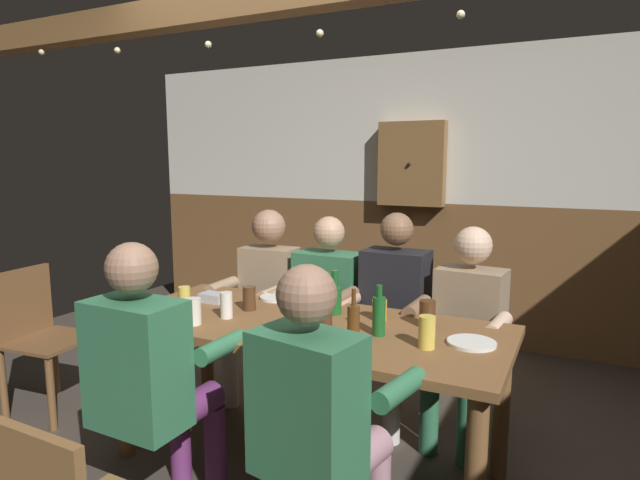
% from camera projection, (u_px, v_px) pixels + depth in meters
% --- Properties ---
extents(back_wall_upper, '(5.69, 0.12, 1.25)m').
position_uv_depth(back_wall_upper, '(433.00, 129.00, 4.47)').
color(back_wall_upper, silver).
extents(back_wall_wainscot, '(5.69, 0.12, 1.17)m').
position_uv_depth(back_wall_wainscot, '(428.00, 270.00, 4.65)').
color(back_wall_wainscot, brown).
rests_on(back_wall_wainscot, ground_plane).
extents(dining_table, '(1.94, 0.84, 0.75)m').
position_uv_depth(dining_table, '(306.00, 342.00, 2.62)').
color(dining_table, brown).
rests_on(dining_table, ground_plane).
extents(person_0, '(0.52, 0.51, 1.22)m').
position_uv_depth(person_0, '(264.00, 294.00, 3.47)').
color(person_0, '#997F60').
rests_on(person_0, ground_plane).
extents(person_1, '(0.56, 0.53, 1.19)m').
position_uv_depth(person_1, '(324.00, 303.00, 3.30)').
color(person_1, '#33724C').
rests_on(person_1, ground_plane).
extents(person_2, '(0.52, 0.53, 1.24)m').
position_uv_depth(person_2, '(391.00, 309.00, 3.10)').
color(person_2, black).
rests_on(person_2, ground_plane).
extents(person_3, '(0.53, 0.55, 1.18)m').
position_uv_depth(person_3, '(466.00, 324.00, 2.90)').
color(person_3, '#997F60').
rests_on(person_3, ground_plane).
extents(person_4, '(0.54, 0.53, 1.22)m').
position_uv_depth(person_4, '(150.00, 370.00, 2.21)').
color(person_4, '#33724C').
rests_on(person_4, ground_plane).
extents(person_5, '(0.55, 0.58, 1.20)m').
position_uv_depth(person_5, '(319.00, 412.00, 1.86)').
color(person_5, '#33724C').
rests_on(person_5, ground_plane).
extents(chair_empty_far_end, '(0.48, 0.48, 0.88)m').
position_uv_depth(chair_empty_far_end, '(40.00, 335.00, 3.27)').
color(chair_empty_far_end, brown).
rests_on(chair_empty_far_end, ground_plane).
extents(table_candle, '(0.04, 0.04, 0.08)m').
position_uv_depth(table_candle, '(137.00, 304.00, 2.78)').
color(table_candle, '#F9E08C').
rests_on(table_candle, dining_table).
extents(condiment_caddy, '(0.14, 0.10, 0.05)m').
position_uv_depth(condiment_caddy, '(213.00, 298.00, 2.97)').
color(condiment_caddy, '#B2B7BC').
rests_on(condiment_caddy, dining_table).
extents(plate_0, '(0.21, 0.21, 0.01)m').
position_uv_depth(plate_0, '(278.00, 297.00, 3.04)').
color(plate_0, white).
rests_on(plate_0, dining_table).
extents(plate_1, '(0.21, 0.21, 0.01)m').
position_uv_depth(plate_1, '(472.00, 343.00, 2.29)').
color(plate_1, white).
rests_on(plate_1, dining_table).
extents(bottle_0, '(0.07, 0.07, 0.23)m').
position_uv_depth(bottle_0, '(335.00, 298.00, 2.73)').
color(bottle_0, '#195923').
rests_on(bottle_0, dining_table).
extents(bottle_1, '(0.06, 0.06, 0.23)m').
position_uv_depth(bottle_1, '(379.00, 315.00, 2.40)').
color(bottle_1, '#195923').
rests_on(bottle_1, dining_table).
extents(bottle_2, '(0.05, 0.05, 0.24)m').
position_uv_depth(bottle_2, '(353.00, 323.00, 2.30)').
color(bottle_2, '#593314').
rests_on(bottle_2, dining_table).
extents(pint_glass_0, '(0.07, 0.07, 0.14)m').
position_uv_depth(pint_glass_0, '(427.00, 332.00, 2.24)').
color(pint_glass_0, '#E5C64C').
rests_on(pint_glass_0, dining_table).
extents(pint_glass_1, '(0.06, 0.06, 0.14)m').
position_uv_depth(pint_glass_1, '(185.00, 300.00, 2.75)').
color(pint_glass_1, '#E5C64C').
rests_on(pint_glass_1, dining_table).
extents(pint_glass_2, '(0.07, 0.07, 0.11)m').
position_uv_depth(pint_glass_2, '(324.00, 322.00, 2.42)').
color(pint_glass_2, '#4C2D19').
rests_on(pint_glass_2, dining_table).
extents(pint_glass_3, '(0.08, 0.08, 0.13)m').
position_uv_depth(pint_glass_3, '(193.00, 311.00, 2.56)').
color(pint_glass_3, white).
rests_on(pint_glass_3, dining_table).
extents(pint_glass_4, '(0.07, 0.07, 0.10)m').
position_uv_depth(pint_glass_4, '(380.00, 310.00, 2.63)').
color(pint_glass_4, gold).
rests_on(pint_glass_4, dining_table).
extents(pint_glass_5, '(0.08, 0.08, 0.13)m').
position_uv_depth(pint_glass_5, '(427.00, 314.00, 2.52)').
color(pint_glass_5, '#4C2D19').
rests_on(pint_glass_5, dining_table).
extents(pint_glass_6, '(0.07, 0.07, 0.13)m').
position_uv_depth(pint_glass_6, '(249.00, 298.00, 2.80)').
color(pint_glass_6, '#4C2D19').
rests_on(pint_glass_6, dining_table).
extents(pint_glass_7, '(0.06, 0.06, 0.13)m').
position_uv_depth(pint_glass_7, '(226.00, 305.00, 2.66)').
color(pint_glass_7, white).
rests_on(pint_glass_7, dining_table).
extents(wall_dart_cabinet, '(0.56, 0.15, 0.70)m').
position_uv_depth(wall_dart_cabinet, '(412.00, 164.00, 4.46)').
color(wall_dart_cabinet, brown).
extents(string_lights, '(4.02, 0.04, 0.12)m').
position_uv_depth(string_lights, '(320.00, 25.00, 2.53)').
color(string_lights, '#F9EAB2').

